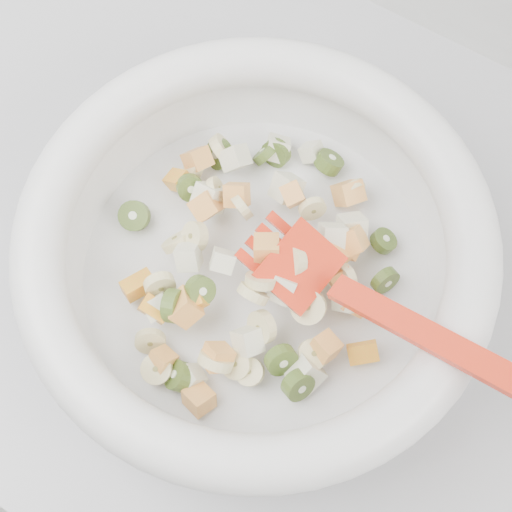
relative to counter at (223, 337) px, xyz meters
The scene contains 2 objects.
counter is the anchor object (origin of this frame).
mixing_bowl 0.51m from the counter, 24.53° to the right, with size 0.44×0.37×0.14m.
Camera 1 is at (0.20, 1.23, 1.47)m, focal length 50.00 mm.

